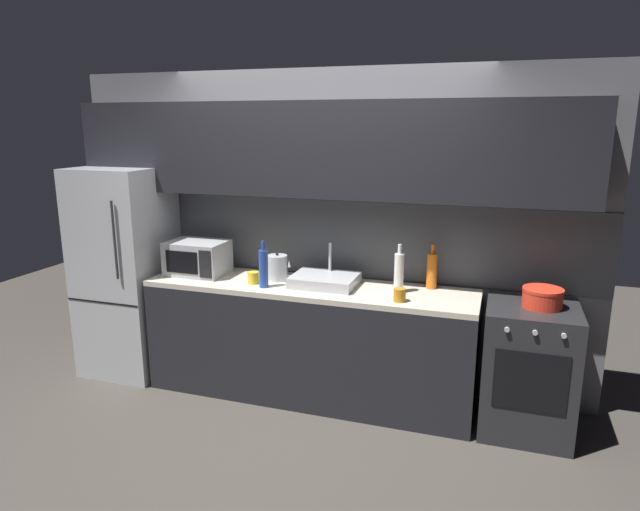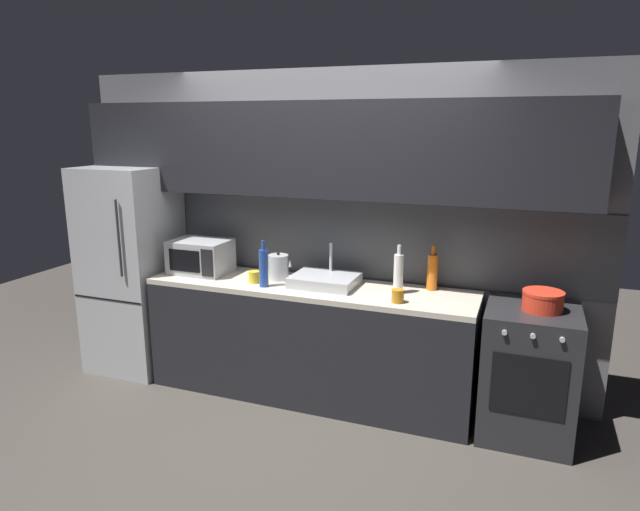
{
  "view_description": "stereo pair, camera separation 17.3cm",
  "coord_description": "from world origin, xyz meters",
  "px_view_note": "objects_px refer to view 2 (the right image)",
  "views": [
    {
      "loc": [
        1.34,
        -2.89,
        2.09
      ],
      "look_at": [
        0.09,
        0.9,
        1.14
      ],
      "focal_mm": 31.13,
      "sensor_mm": 36.0,
      "label": 1
    },
    {
      "loc": [
        1.51,
        -2.83,
        2.09
      ],
      "look_at": [
        0.09,
        0.9,
        1.14
      ],
      "focal_mm": 31.13,
      "sensor_mm": 36.0,
      "label": 2
    }
  ],
  "objects_px": {
    "refrigerator": "(132,269)",
    "kettle": "(279,267)",
    "wine_bottle_white": "(398,273)",
    "wine_bottle_blue": "(264,267)",
    "oven_range": "(528,373)",
    "mug_amber": "(398,296)",
    "microwave": "(201,257)",
    "mug_yellow": "(254,277)",
    "cooking_pot": "(543,301)",
    "wine_bottle_orange": "(432,272)"
  },
  "relations": [
    {
      "from": "refrigerator",
      "to": "kettle",
      "type": "xyz_separation_m",
      "value": [
        1.36,
        0.06,
        0.13
      ]
    },
    {
      "from": "wine_bottle_white",
      "to": "wine_bottle_blue",
      "type": "bearing_deg",
      "value": -168.88
    },
    {
      "from": "wine_bottle_white",
      "to": "oven_range",
      "type": "bearing_deg",
      "value": -2.31
    },
    {
      "from": "wine_bottle_white",
      "to": "mug_amber",
      "type": "relative_size",
      "value": 3.81
    },
    {
      "from": "refrigerator",
      "to": "wine_bottle_white",
      "type": "bearing_deg",
      "value": 0.89
    },
    {
      "from": "wine_bottle_blue",
      "to": "oven_range",
      "type": "bearing_deg",
      "value": 4.66
    },
    {
      "from": "microwave",
      "to": "wine_bottle_white",
      "type": "xyz_separation_m",
      "value": [
        1.63,
        0.02,
        0.01
      ]
    },
    {
      "from": "mug_yellow",
      "to": "cooking_pot",
      "type": "distance_m",
      "value": 2.06
    },
    {
      "from": "wine_bottle_orange",
      "to": "mug_amber",
      "type": "xyz_separation_m",
      "value": [
        -0.17,
        -0.39,
        -0.09
      ]
    },
    {
      "from": "oven_range",
      "to": "wine_bottle_blue",
      "type": "relative_size",
      "value": 2.56
    },
    {
      "from": "wine_bottle_orange",
      "to": "mug_amber",
      "type": "distance_m",
      "value": 0.43
    },
    {
      "from": "oven_range",
      "to": "microwave",
      "type": "bearing_deg",
      "value": 179.56
    },
    {
      "from": "refrigerator",
      "to": "mug_yellow",
      "type": "height_order",
      "value": "refrigerator"
    },
    {
      "from": "kettle",
      "to": "cooking_pot",
      "type": "xyz_separation_m",
      "value": [
        1.92,
        -0.06,
        -0.03
      ]
    },
    {
      "from": "wine_bottle_white",
      "to": "microwave",
      "type": "bearing_deg",
      "value": -179.39
    },
    {
      "from": "microwave",
      "to": "kettle",
      "type": "relative_size",
      "value": 2.09
    },
    {
      "from": "wine_bottle_white",
      "to": "mug_yellow",
      "type": "xyz_separation_m",
      "value": [
        -1.09,
        -0.13,
        -0.1
      ]
    },
    {
      "from": "microwave",
      "to": "wine_bottle_blue",
      "type": "xyz_separation_m",
      "value": [
        0.66,
        -0.17,
        0.01
      ]
    },
    {
      "from": "wine_bottle_white",
      "to": "mug_amber",
      "type": "height_order",
      "value": "wine_bottle_white"
    },
    {
      "from": "oven_range",
      "to": "kettle",
      "type": "bearing_deg",
      "value": 178.16
    },
    {
      "from": "microwave",
      "to": "wine_bottle_white",
      "type": "height_order",
      "value": "wine_bottle_white"
    },
    {
      "from": "mug_amber",
      "to": "wine_bottle_orange",
      "type": "bearing_deg",
      "value": 66.75
    },
    {
      "from": "refrigerator",
      "to": "wine_bottle_blue",
      "type": "height_order",
      "value": "refrigerator"
    },
    {
      "from": "oven_range",
      "to": "wine_bottle_orange",
      "type": "height_order",
      "value": "wine_bottle_orange"
    },
    {
      "from": "mug_yellow",
      "to": "cooking_pot",
      "type": "xyz_separation_m",
      "value": [
        2.06,
        0.09,
        0.02
      ]
    },
    {
      "from": "mug_yellow",
      "to": "mug_amber",
      "type": "xyz_separation_m",
      "value": [
        1.14,
        -0.08,
        0.0
      ]
    },
    {
      "from": "oven_range",
      "to": "refrigerator",
      "type": "bearing_deg",
      "value": 179.98
    },
    {
      "from": "kettle",
      "to": "mug_amber",
      "type": "relative_size",
      "value": 2.37
    },
    {
      "from": "wine_bottle_orange",
      "to": "mug_yellow",
      "type": "relative_size",
      "value": 3.66
    },
    {
      "from": "kettle",
      "to": "wine_bottle_blue",
      "type": "bearing_deg",
      "value": -95.53
    },
    {
      "from": "refrigerator",
      "to": "mug_amber",
      "type": "relative_size",
      "value": 18.75
    },
    {
      "from": "oven_range",
      "to": "wine_bottle_blue",
      "type": "height_order",
      "value": "wine_bottle_blue"
    },
    {
      "from": "wine_bottle_white",
      "to": "wine_bottle_orange",
      "type": "distance_m",
      "value": 0.27
    },
    {
      "from": "microwave",
      "to": "wine_bottle_white",
      "type": "bearing_deg",
      "value": 0.61
    },
    {
      "from": "oven_range",
      "to": "cooking_pot",
      "type": "bearing_deg",
      "value": 1.68
    },
    {
      "from": "kettle",
      "to": "refrigerator",
      "type": "bearing_deg",
      "value": -177.51
    },
    {
      "from": "kettle",
      "to": "wine_bottle_white",
      "type": "height_order",
      "value": "wine_bottle_white"
    },
    {
      "from": "mug_amber",
      "to": "cooking_pot",
      "type": "relative_size",
      "value": 0.36
    },
    {
      "from": "wine_bottle_orange",
      "to": "cooking_pot",
      "type": "distance_m",
      "value": 0.79
    },
    {
      "from": "refrigerator",
      "to": "mug_amber",
      "type": "distance_m",
      "value": 2.37
    },
    {
      "from": "mug_amber",
      "to": "refrigerator",
      "type": "bearing_deg",
      "value": 175.74
    },
    {
      "from": "microwave",
      "to": "wine_bottle_orange",
      "type": "height_order",
      "value": "wine_bottle_orange"
    },
    {
      "from": "microwave",
      "to": "mug_yellow",
      "type": "xyz_separation_m",
      "value": [
        0.54,
        -0.11,
        -0.09
      ]
    },
    {
      "from": "microwave",
      "to": "mug_amber",
      "type": "height_order",
      "value": "microwave"
    },
    {
      "from": "refrigerator",
      "to": "wine_bottle_white",
      "type": "distance_m",
      "value": 2.32
    },
    {
      "from": "kettle",
      "to": "oven_range",
      "type": "bearing_deg",
      "value": -1.84
    },
    {
      "from": "refrigerator",
      "to": "mug_yellow",
      "type": "xyz_separation_m",
      "value": [
        1.22,
        -0.09,
        0.07
      ]
    },
    {
      "from": "oven_range",
      "to": "mug_amber",
      "type": "height_order",
      "value": "mug_amber"
    },
    {
      "from": "refrigerator",
      "to": "wine_bottle_blue",
      "type": "xyz_separation_m",
      "value": [
        1.34,
        -0.16,
        0.18
      ]
    },
    {
      "from": "kettle",
      "to": "mug_yellow",
      "type": "xyz_separation_m",
      "value": [
        -0.14,
        -0.15,
        -0.05
      ]
    }
  ]
}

